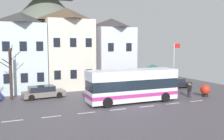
{
  "coord_description": "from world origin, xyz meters",
  "views": [
    {
      "loc": [
        -9.34,
        -22.15,
        5.94
      ],
      "look_at": [
        1.54,
        3.77,
        3.08
      ],
      "focal_mm": 41.02,
      "sensor_mm": 36.0,
      "label": 1
    }
  ],
  "objects_px": {
    "townhouse_00": "(22,52)",
    "parked_car_02": "(175,83)",
    "parked_car_00": "(43,92)",
    "pedestrian_01": "(189,89)",
    "harbour_buoy": "(205,90)",
    "hilltop_castle": "(46,25)",
    "townhouse_01": "(67,48)",
    "bare_tree_01": "(11,73)",
    "transit_bus": "(132,86)",
    "pedestrian_00": "(190,90)",
    "townhouse_02": "(112,52)",
    "public_bench": "(131,87)",
    "bus_shelter": "(152,69)",
    "flagpole": "(174,63)"
  },
  "relations": [
    {
      "from": "townhouse_00",
      "to": "parked_car_02",
      "type": "height_order",
      "value": "townhouse_00"
    },
    {
      "from": "parked_car_00",
      "to": "pedestrian_01",
      "type": "height_order",
      "value": "pedestrian_01"
    },
    {
      "from": "harbour_buoy",
      "to": "hilltop_castle",
      "type": "bearing_deg",
      "value": 111.66
    },
    {
      "from": "hilltop_castle",
      "to": "harbour_buoy",
      "type": "bearing_deg",
      "value": -68.34
    },
    {
      "from": "townhouse_01",
      "to": "bare_tree_01",
      "type": "height_order",
      "value": "townhouse_01"
    },
    {
      "from": "parked_car_02",
      "to": "harbour_buoy",
      "type": "distance_m",
      "value": 6.22
    },
    {
      "from": "transit_bus",
      "to": "pedestrian_01",
      "type": "bearing_deg",
      "value": 3.51
    },
    {
      "from": "hilltop_castle",
      "to": "pedestrian_00",
      "type": "xyz_separation_m",
      "value": [
        10.76,
        -31.67,
        -8.88
      ]
    },
    {
      "from": "townhouse_01",
      "to": "townhouse_02",
      "type": "height_order",
      "value": "townhouse_01"
    },
    {
      "from": "townhouse_00",
      "to": "pedestrian_01",
      "type": "xyz_separation_m",
      "value": [
        17.4,
        -11.13,
        -4.18
      ]
    },
    {
      "from": "public_bench",
      "to": "bare_tree_01",
      "type": "distance_m",
      "value": 14.51
    },
    {
      "from": "bus_shelter",
      "to": "flagpole",
      "type": "distance_m",
      "value": 3.3
    },
    {
      "from": "bus_shelter",
      "to": "parked_car_02",
      "type": "height_order",
      "value": "bus_shelter"
    },
    {
      "from": "bus_shelter",
      "to": "pedestrian_00",
      "type": "distance_m",
      "value": 5.26
    },
    {
      "from": "hilltop_castle",
      "to": "parked_car_02",
      "type": "relative_size",
      "value": 8.14
    },
    {
      "from": "flagpole",
      "to": "bare_tree_01",
      "type": "xyz_separation_m",
      "value": [
        -19.35,
        2.09,
        -0.68
      ]
    },
    {
      "from": "townhouse_01",
      "to": "flagpole",
      "type": "relative_size",
      "value": 1.77
    },
    {
      "from": "pedestrian_01",
      "to": "townhouse_02",
      "type": "bearing_deg",
      "value": 115.79
    },
    {
      "from": "pedestrian_00",
      "to": "harbour_buoy",
      "type": "bearing_deg",
      "value": -7.81
    },
    {
      "from": "bus_shelter",
      "to": "bare_tree_01",
      "type": "distance_m",
      "value": 16.25
    },
    {
      "from": "townhouse_00",
      "to": "flagpole",
      "type": "distance_m",
      "value": 19.48
    },
    {
      "from": "townhouse_01",
      "to": "bus_shelter",
      "type": "distance_m",
      "value": 11.87
    },
    {
      "from": "public_bench",
      "to": "parked_car_00",
      "type": "bearing_deg",
      "value": -178.66
    },
    {
      "from": "parked_car_02",
      "to": "flagpole",
      "type": "xyz_separation_m",
      "value": [
        -1.44,
        -1.63,
        2.94
      ]
    },
    {
      "from": "bus_shelter",
      "to": "public_bench",
      "type": "xyz_separation_m",
      "value": [
        -1.81,
        2.14,
        -2.44
      ]
    },
    {
      "from": "parked_car_00",
      "to": "bare_tree_01",
      "type": "height_order",
      "value": "bare_tree_01"
    },
    {
      "from": "parked_car_00",
      "to": "public_bench",
      "type": "height_order",
      "value": "parked_car_00"
    },
    {
      "from": "transit_bus",
      "to": "harbour_buoy",
      "type": "distance_m",
      "value": 8.98
    },
    {
      "from": "hilltop_castle",
      "to": "pedestrian_00",
      "type": "height_order",
      "value": "hilltop_castle"
    },
    {
      "from": "parked_car_02",
      "to": "pedestrian_00",
      "type": "xyz_separation_m",
      "value": [
        -2.43,
        -5.93,
        0.24
      ]
    },
    {
      "from": "parked_car_00",
      "to": "flagpole",
      "type": "relative_size",
      "value": 0.77
    },
    {
      "from": "pedestrian_00",
      "to": "parked_car_00",
      "type": "bearing_deg",
      "value": 157.74
    },
    {
      "from": "harbour_buoy",
      "to": "parked_car_02",
      "type": "bearing_deg",
      "value": 85.24
    },
    {
      "from": "townhouse_01",
      "to": "hilltop_castle",
      "type": "bearing_deg",
      "value": 89.3
    },
    {
      "from": "townhouse_02",
      "to": "bare_tree_01",
      "type": "height_order",
      "value": "townhouse_02"
    },
    {
      "from": "parked_car_02",
      "to": "flagpole",
      "type": "distance_m",
      "value": 3.66
    },
    {
      "from": "townhouse_01",
      "to": "hilltop_castle",
      "type": "relative_size",
      "value": 0.33
    },
    {
      "from": "hilltop_castle",
      "to": "parked_car_00",
      "type": "distance_m",
      "value": 27.41
    },
    {
      "from": "pedestrian_01",
      "to": "harbour_buoy",
      "type": "bearing_deg",
      "value": -38.48
    },
    {
      "from": "public_bench",
      "to": "harbour_buoy",
      "type": "distance_m",
      "value": 8.98
    },
    {
      "from": "pedestrian_00",
      "to": "public_bench",
      "type": "distance_m",
      "value": 7.62
    },
    {
      "from": "townhouse_02",
      "to": "bus_shelter",
      "type": "height_order",
      "value": "townhouse_02"
    },
    {
      "from": "transit_bus",
      "to": "townhouse_00",
      "type": "bearing_deg",
      "value": 131.03
    },
    {
      "from": "public_bench",
      "to": "pedestrian_01",
      "type": "bearing_deg",
      "value": -50.68
    },
    {
      "from": "townhouse_02",
      "to": "parked_car_02",
      "type": "relative_size",
      "value": 2.39
    },
    {
      "from": "parked_car_00",
      "to": "pedestrian_01",
      "type": "distance_m",
      "value": 16.52
    },
    {
      "from": "flagpole",
      "to": "townhouse_02",
      "type": "bearing_deg",
      "value": 127.9
    },
    {
      "from": "pedestrian_00",
      "to": "flagpole",
      "type": "distance_m",
      "value": 5.17
    },
    {
      "from": "townhouse_02",
      "to": "harbour_buoy",
      "type": "distance_m",
      "value": 14.07
    },
    {
      "from": "townhouse_00",
      "to": "flagpole",
      "type": "xyz_separation_m",
      "value": [
        17.86,
        -7.67,
        -1.4
      ]
    }
  ]
}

